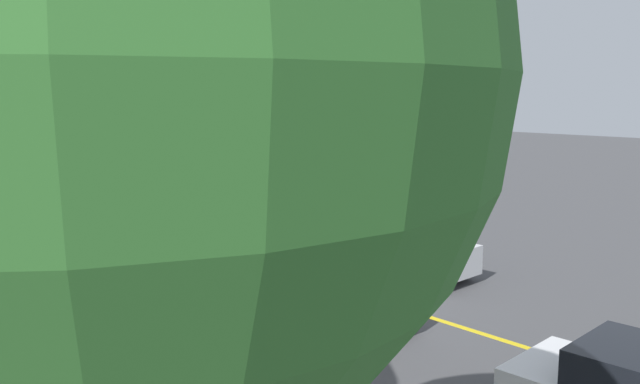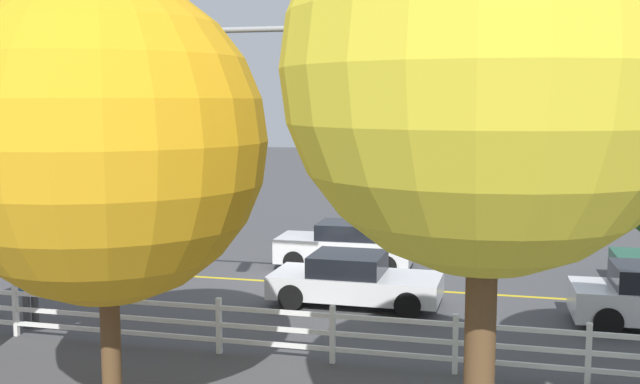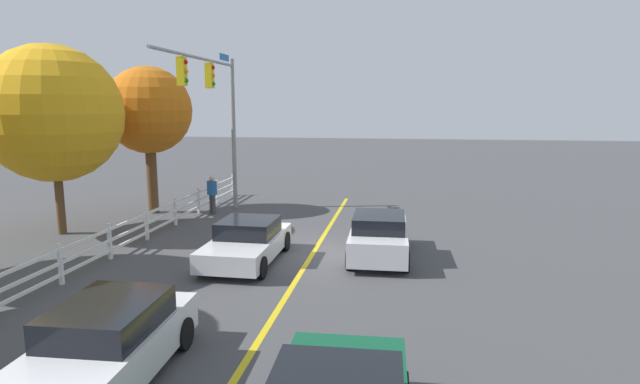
{
  "view_description": "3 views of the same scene",
  "coord_description": "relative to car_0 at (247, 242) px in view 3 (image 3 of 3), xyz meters",
  "views": [
    {
      "loc": [
        -11.38,
        10.83,
        4.78
      ],
      "look_at": [
        -0.07,
        0.51,
        2.44
      ],
      "focal_mm": 36.89,
      "sensor_mm": 36.0,
      "label": 1
    },
    {
      "loc": [
        -5.12,
        20.18,
        5.1
      ],
      "look_at": [
        -0.06,
        0.24,
        2.63
      ],
      "focal_mm": 42.77,
      "sensor_mm": 36.0,
      "label": 2
    },
    {
      "loc": [
        -16.16,
        -2.83,
        4.77
      ],
      "look_at": [
        -1.1,
        -0.39,
        2.2
      ],
      "focal_mm": 28.83,
      "sensor_mm": 36.0,
      "label": 3
    }
  ],
  "objects": [
    {
      "name": "lane_center_stripe",
      "position": [
        -2.65,
        -1.85,
        -0.62
      ],
      "size": [
        28.0,
        0.16,
        0.01
      ],
      "primitive_type": "cube",
      "color": "gold",
      "rests_on": "ground_plane"
    },
    {
      "name": "car_0",
      "position": [
        0.0,
        0.0,
        0.0
      ],
      "size": [
        4.23,
        1.99,
        1.3
      ],
      "rotation": [
        0.0,
        0.0,
        3.13
      ],
      "color": "silver",
      "rests_on": "ground_plane"
    },
    {
      "name": "pedestrian",
      "position": [
        6.7,
        3.69,
        0.31
      ],
      "size": [
        0.44,
        0.48,
        1.69
      ],
      "rotation": [
        0.0,
        0.0,
        2.53
      ],
      "color": "#3F3F42",
      "rests_on": "ground_plane"
    },
    {
      "name": "tree_0",
      "position": [
        2.25,
        7.94,
        3.86
      ],
      "size": [
        4.98,
        4.98,
        6.98
      ],
      "color": "brown",
      "rests_on": "ground_plane"
    },
    {
      "name": "tree_1",
      "position": [
        6.45,
        6.39,
        3.92
      ],
      "size": [
        3.79,
        3.79,
        6.48
      ],
      "color": "brown",
      "rests_on": "ground_plane"
    },
    {
      "name": "white_rail_fence",
      "position": [
        -1.65,
        4.32,
        -0.02
      ],
      "size": [
        26.1,
        0.1,
        1.15
      ],
      "color": "white",
      "rests_on": "ground_plane"
    },
    {
      "name": "ground_plane",
      "position": [
        1.35,
        -1.85,
        -0.62
      ],
      "size": [
        120.0,
        120.0,
        0.0
      ],
      "primitive_type": "plane",
      "color": "#444447"
    },
    {
      "name": "car_1",
      "position": [
        1.07,
        -4.0,
        0.08
      ],
      "size": [
        4.13,
        1.93,
        1.43
      ],
      "rotation": [
        0.0,
        0.0,
        6.31
      ],
      "color": "silver",
      "rests_on": "ground_plane"
    },
    {
      "name": "car_3",
      "position": [
        -7.27,
        0.28,
        0.07
      ],
      "size": [
        4.36,
        2.0,
        1.43
      ],
      "rotation": [
        0.0,
        0.0,
        3.18
      ],
      "color": "silver",
      "rests_on": "ground_plane"
    },
    {
      "name": "signal_assembly",
      "position": [
        5.97,
        3.09,
        4.32
      ],
      "size": [
        7.89,
        0.38,
        6.99
      ],
      "color": "gray",
      "rests_on": "ground_plane"
    }
  ]
}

